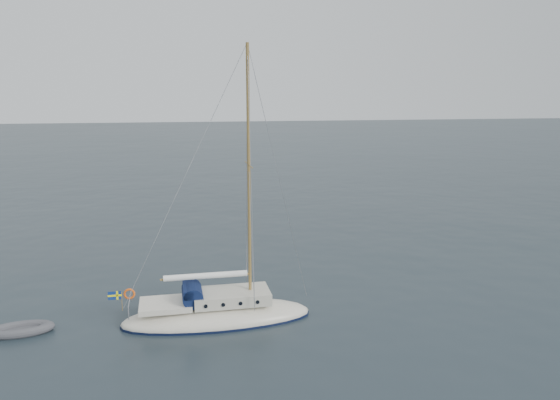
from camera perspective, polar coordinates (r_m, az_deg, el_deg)
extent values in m
plane|color=black|center=(28.58, -1.22, -10.79)|extent=(300.00, 300.00, 0.00)
ellipsoid|color=silver|center=(26.80, -6.55, -12.12)|extent=(8.97, 2.79, 1.50)
cube|color=beige|center=(26.44, -5.07, -10.01)|extent=(3.59, 1.89, 0.55)
cube|color=silver|center=(26.48, -11.86, -10.56)|extent=(2.39, 1.89, 0.25)
cylinder|color=#0D183B|center=(26.28, -9.15, -9.61)|extent=(0.96, 1.65, 0.96)
cube|color=#0D183B|center=(26.21, -9.61, -9.22)|extent=(0.45, 1.65, 0.40)
cylinder|color=olive|center=(24.97, -3.25, 2.33)|extent=(0.15, 0.15, 11.96)
cylinder|color=olive|center=(24.88, -3.27, 3.69)|extent=(0.05, 2.19, 0.05)
cylinder|color=olive|center=(26.01, -7.77, -7.94)|extent=(4.19, 0.10, 0.10)
cylinder|color=white|center=(25.99, -7.77, -7.83)|extent=(3.89, 0.28, 0.28)
cylinder|color=#92939A|center=(26.46, -15.40, -9.77)|extent=(0.04, 2.19, 0.04)
torus|color=#E25514|center=(27.02, -15.38, -9.31)|extent=(0.54, 0.10, 0.54)
cylinder|color=olive|center=(26.53, -16.15, -9.98)|extent=(0.03, 0.03, 0.90)
cube|color=navy|center=(26.47, -16.84, -9.38)|extent=(0.60, 0.02, 0.38)
cube|color=#FFF610|center=(26.47, -16.84, -9.38)|extent=(0.62, 0.03, 0.09)
cube|color=#FFF610|center=(26.45, -16.60, -9.38)|extent=(0.09, 0.03, 0.40)
cylinder|color=black|center=(27.28, -7.98, -9.38)|extent=(0.18, 0.06, 0.18)
cylinder|color=black|center=(25.50, -7.86, -10.92)|extent=(0.18, 0.06, 0.18)
cylinder|color=black|center=(27.30, -6.28, -9.32)|extent=(0.18, 0.06, 0.18)
cylinder|color=black|center=(25.53, -6.04, -10.85)|extent=(0.18, 0.06, 0.18)
cylinder|color=black|center=(27.35, -4.59, -9.25)|extent=(0.18, 0.06, 0.18)
cylinder|color=black|center=(25.57, -4.23, -10.77)|extent=(0.18, 0.06, 0.18)
cylinder|color=black|center=(27.42, -2.91, -9.17)|extent=(0.18, 0.06, 0.18)
cylinder|color=black|center=(25.65, -2.42, -10.68)|extent=(0.18, 0.06, 0.18)
cube|color=#47484C|center=(27.99, -25.47, -12.23)|extent=(1.77, 0.73, 0.10)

